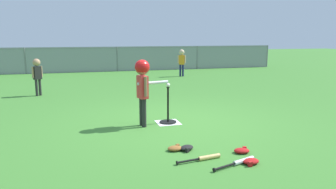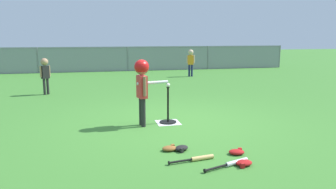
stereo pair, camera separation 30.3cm
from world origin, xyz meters
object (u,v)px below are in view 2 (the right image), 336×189
object	(u,v)px
glove_near_bats	(244,163)
glove_outfield_drop	(237,152)
spare_bat_silver	(232,163)
fielder_deep_right	(45,71)
fielder_near_right	(191,59)
spare_bat_wood	(198,158)
baseball_on_tee	(168,85)
glove_by_plate	(181,148)
batter_child	(142,79)
batting_tee	(168,117)
glove_tossed_aside	(170,148)

from	to	relation	value
glove_near_bats	glove_outfield_drop	size ratio (longest dim) A/B	0.97
spare_bat_silver	fielder_deep_right	bearing A→B (deg)	117.46
fielder_near_right	glove_outfield_drop	bearing A→B (deg)	-102.50
fielder_deep_right	glove_near_bats	world-z (taller)	fielder_deep_right
spare_bat_wood	baseball_on_tee	bearing A→B (deg)	89.07
fielder_deep_right	glove_by_plate	bearing A→B (deg)	-63.82
batter_child	glove_by_plate	size ratio (longest dim) A/B	4.54
glove_by_plate	fielder_near_right	bearing A→B (deg)	72.41
baseball_on_tee	batter_child	xyz separation A→B (m)	(-0.50, -0.10, 0.14)
batting_tee	spare_bat_wood	xyz separation A→B (m)	(-0.03, -1.94, -0.08)
fielder_deep_right	spare_bat_wood	world-z (taller)	fielder_deep_right
fielder_deep_right	spare_bat_wood	distance (m)	6.27
spare_bat_silver	baseball_on_tee	bearing A→B (deg)	99.14
spare_bat_wood	glove_outfield_drop	size ratio (longest dim) A/B	2.67
baseball_on_tee	glove_by_plate	bearing A→B (deg)	-95.40
fielder_deep_right	spare_bat_silver	bearing A→B (deg)	-62.54
batting_tee	glove_near_bats	size ratio (longest dim) A/B	2.94
spare_bat_wood	glove_tossed_aside	bearing A→B (deg)	121.74
batter_child	glove_tossed_aside	xyz separation A→B (m)	(0.19, -1.39, -0.84)
batter_child	glove_outfield_drop	size ratio (longest dim) A/B	5.03
baseball_on_tee	glove_near_bats	distance (m)	2.39
batter_child	spare_bat_wood	distance (m)	2.08
batter_child	spare_bat_silver	world-z (taller)	batter_child
spare_bat_wood	glove_tossed_aside	size ratio (longest dim) A/B	2.90
spare_bat_silver	glove_tossed_aside	world-z (taller)	glove_tossed_aside
glove_near_bats	glove_outfield_drop	bearing A→B (deg)	78.48
batting_tee	batter_child	world-z (taller)	batter_child
batting_tee	baseball_on_tee	xyz separation A→B (m)	(0.00, -0.00, 0.62)
batter_child	glove_outfield_drop	xyz separation A→B (m)	(1.08, -1.74, -0.84)
glove_by_plate	batting_tee	bearing A→B (deg)	84.60
batter_child	spare_bat_silver	bearing A→B (deg)	-67.73
batter_child	glove_by_plate	distance (m)	1.68
glove_near_bats	fielder_near_right	bearing A→B (deg)	77.55
fielder_deep_right	glove_near_bats	xyz separation A→B (m)	(3.20, -5.92, -0.63)
batting_tee	glove_near_bats	bearing A→B (deg)	-77.53
spare_bat_wood	glove_near_bats	xyz separation A→B (m)	(0.53, -0.29, 0.01)
spare_bat_silver	glove_outfield_drop	size ratio (longest dim) A/B	2.80
fielder_deep_right	glove_outfield_drop	distance (m)	6.46
batter_child	spare_bat_wood	bearing A→B (deg)	-75.63
fielder_deep_right	glove_by_plate	size ratio (longest dim) A/B	3.81
batting_tee	batter_child	bearing A→B (deg)	-168.23
glove_by_plate	glove_outfield_drop	size ratio (longest dim) A/B	1.11
baseball_on_tee	glove_tossed_aside	size ratio (longest dim) A/B	0.33
batter_child	glove_outfield_drop	world-z (taller)	batter_child
fielder_near_right	glove_tossed_aside	world-z (taller)	fielder_near_right
fielder_near_right	glove_tossed_aside	bearing A→B (deg)	-108.71
baseball_on_tee	fielder_deep_right	size ratio (longest dim) A/B	0.07
baseball_on_tee	glove_near_bats	world-z (taller)	baseball_on_tee
batter_child	glove_near_bats	world-z (taller)	batter_child
batter_child	spare_bat_silver	distance (m)	2.41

